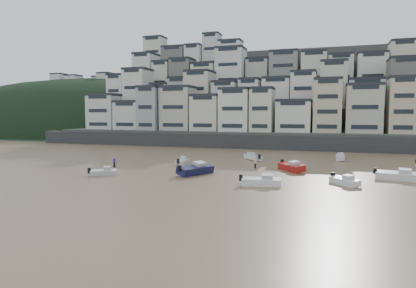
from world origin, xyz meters
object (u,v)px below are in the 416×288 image
(boat_d, at_px, (398,174))
(person_pink, at_px, (255,163))
(boat_i, at_px, (340,156))
(boat_h, at_px, (253,156))
(boat_f, at_px, (182,161))
(boat_c, at_px, (195,168))
(boat_b, at_px, (345,180))
(boat_e, at_px, (291,166))
(boat_j, at_px, (103,171))
(boat_a, at_px, (261,180))
(person_blue, at_px, (114,162))

(boat_d, relative_size, person_pink, 3.39)
(person_pink, bearing_deg, boat_i, 48.91)
(boat_h, bearing_deg, boat_f, 91.16)
(boat_d, bearing_deg, boat_c, -161.76)
(boat_b, xyz_separation_m, boat_f, (-26.44, 11.38, -0.06))
(boat_b, bearing_deg, boat_e, 179.91)
(boat_j, bearing_deg, boat_f, 31.52)
(boat_b, xyz_separation_m, boat_c, (-20.36, 1.59, 0.25))
(boat_d, bearing_deg, boat_f, -179.99)
(boat_b, bearing_deg, boat_a, -107.35)
(boat_c, relative_size, boat_d, 1.11)
(boat_c, xyz_separation_m, boat_j, (-12.36, -4.79, -0.33))
(boat_b, xyz_separation_m, person_pink, (-13.24, 10.36, 0.23))
(boat_f, bearing_deg, boat_d, -101.96)
(boat_a, relative_size, boat_f, 1.23)
(boat_e, xyz_separation_m, person_pink, (-5.83, 1.11, 0.06))
(boat_e, height_order, boat_i, boat_e)
(boat_c, relative_size, person_pink, 3.76)
(boat_b, height_order, boat_c, boat_c)
(boat_d, xyz_separation_m, boat_e, (-14.27, 3.66, 0.01))
(boat_e, xyz_separation_m, boat_h, (-8.27, 11.30, -0.10))
(boat_b, distance_m, boat_c, 20.42)
(boat_d, distance_m, boat_i, 21.19)
(boat_a, relative_size, boat_e, 0.88)
(boat_b, height_order, boat_j, boat_b)
(boat_e, relative_size, boat_j, 1.45)
(boat_i, distance_m, person_pink, 20.33)
(boat_h, height_order, person_blue, person_blue)
(boat_j, relative_size, person_pink, 2.35)
(boat_i, distance_m, boat_j, 43.74)
(boat_c, xyz_separation_m, boat_h, (4.68, 18.96, -0.18))
(boat_h, distance_m, person_blue, 25.79)
(boat_c, height_order, boat_j, boat_c)
(boat_d, xyz_separation_m, boat_i, (-6.74, 20.09, -0.09))
(boat_a, relative_size, boat_i, 1.00)
(boat_e, bearing_deg, person_pink, -137.59)
(boat_i, bearing_deg, boat_h, -70.05)
(boat_e, distance_m, boat_h, 14.01)
(boat_h, xyz_separation_m, boat_i, (15.81, 5.13, 0.00))
(boat_b, xyz_separation_m, boat_i, (0.12, 25.68, 0.08))
(boat_j, xyz_separation_m, person_blue, (-2.77, 7.23, 0.31))
(boat_c, bearing_deg, boat_e, -33.59)
(boat_b, bearing_deg, person_pink, -166.82)
(boat_c, height_order, boat_f, boat_c)
(boat_b, bearing_deg, boat_j, -123.19)
(boat_c, xyz_separation_m, boat_d, (27.22, 4.01, -0.09))
(boat_b, height_order, boat_h, boat_h)
(boat_a, height_order, boat_e, boat_e)
(boat_e, bearing_deg, boat_a, -46.97)
(boat_i, height_order, boat_j, boat_i)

